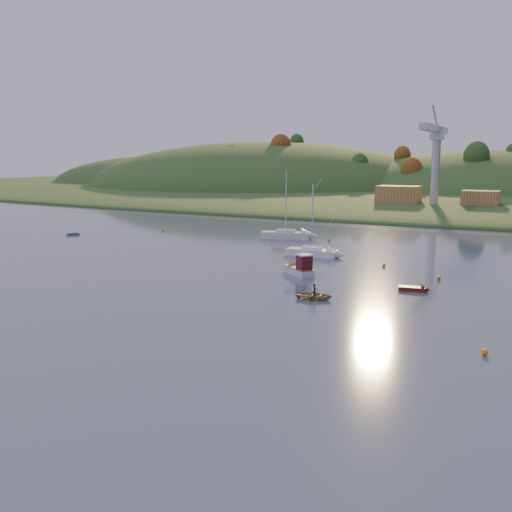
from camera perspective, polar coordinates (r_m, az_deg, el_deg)
The scene contains 23 objects.
ground at distance 47.66m, azimuth -14.24°, elevation -8.35°, with size 500.00×500.00×0.00m, color #3E4766.
far_shore at distance 265.52m, azimuth 21.36°, elevation 5.92°, with size 620.00×220.00×1.50m, color #2E5421.
shore_slope at distance 201.23m, azimuth 19.15°, elevation 5.04°, with size 640.00×150.00×7.00m, color #2E5421.
hill_left_far at distance 313.51m, azimuth -9.65°, elevation 6.92°, with size 120.00×100.00×32.00m, color #2E5421.
hill_left at distance 263.15m, azimuth 0.58°, elevation 6.55°, with size 170.00×140.00×44.00m, color #2E5421.
hill_center at distance 244.65m, azimuth 23.14°, elevation 5.53°, with size 140.00×120.00×36.00m, color #2E5421.
hillside_trees at distance 220.97m, azimuth 19.97°, elevation 5.36°, with size 280.00×50.00×32.00m, color #224D1B, non-canonical shape.
wharf at distance 158.02m, azimuth 18.50°, elevation 4.37°, with size 42.00×16.00×2.40m, color slate.
shed_west at distance 161.37m, azimuth 14.06°, elevation 5.97°, with size 11.00×8.00×4.80m, color olive.
shed_east at distance 158.66m, azimuth 21.55°, elevation 5.38°, with size 9.00×7.00×4.00m, color olive.
dock_crane at distance 154.45m, azimuth 17.48°, elevation 10.26°, with size 3.20×28.00×20.30m.
fishing_boat at distance 72.61m, azimuth 4.16°, elevation -1.18°, with size 5.80×5.18×3.80m.
sailboat_near at distance 105.13m, azimuth 3.00°, elevation 2.19°, with size 9.30×4.87×12.36m.
sailboat_far at distance 86.29m, azimuth 5.61°, elevation 0.45°, with size 7.85×2.59×10.78m.
canoe at distance 60.07m, azimuth 5.86°, elevation -3.96°, with size 2.69×3.76×0.78m, color olive.
paddler at distance 60.00m, azimuth 5.87°, elevation -3.68°, with size 0.51×0.33×1.39m, color black.
red_tender at distance 65.76m, azimuth 15.93°, elevation -3.22°, with size 3.56×1.70×1.16m.
grey_dinghy at distance 115.60m, azimuth -17.60°, elevation 2.14°, with size 2.19×2.86×1.01m.
buoy_0 at distance 46.45m, azimuth 21.90°, elevation -8.92°, with size 0.50×0.50×0.50m, color orange.
buoy_1 at distance 72.71m, azimuth 17.81°, elevation -2.09°, with size 0.50×0.50×0.50m, color orange.
buoy_2 at distance 117.17m, azimuth -9.23°, elevation 2.59°, with size 0.50×0.50×0.50m, color orange.
buoy_3 at distance 102.76m, azimuth 7.34°, elevation 1.64°, with size 0.50×0.50×0.50m, color orange.
buoy_4 at distance 79.06m, azimuth 12.67°, elevation -0.94°, with size 0.50×0.50×0.50m, color orange.
Camera 1 is at (30.82, -33.33, 14.54)m, focal length 40.00 mm.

